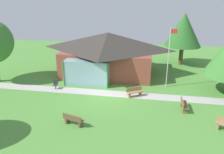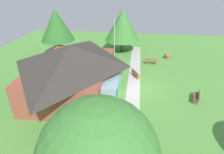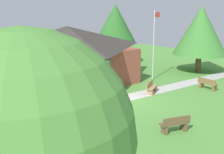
% 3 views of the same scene
% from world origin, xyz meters
% --- Properties ---
extents(ground_plane, '(44.00, 44.00, 0.00)m').
position_xyz_m(ground_plane, '(0.00, 0.00, 0.00)').
color(ground_plane, '#54933D').
extents(pavilion, '(10.51, 8.39, 4.56)m').
position_xyz_m(pavilion, '(-1.19, 6.21, 2.37)').
color(pavilion, brown).
rests_on(pavilion, ground_plane).
extents(footpath, '(25.99, 1.55, 0.03)m').
position_xyz_m(footpath, '(0.00, 0.67, 0.01)').
color(footpath, '#BCB7B2').
rests_on(footpath, ground_plane).
extents(flagpole, '(0.64, 0.08, 5.73)m').
position_xyz_m(flagpole, '(5.17, 3.18, 3.15)').
color(flagpole, silver).
rests_on(flagpole, ground_plane).
extents(bench_front_center, '(1.56, 0.86, 0.84)m').
position_xyz_m(bench_front_center, '(-1.57, -4.90, 0.40)').
color(bench_front_center, brown).
rests_on(bench_front_center, ground_plane).
extents(bench_rear_near_path, '(1.52, 1.12, 0.84)m').
position_xyz_m(bench_rear_near_path, '(2.28, 0.47, 0.40)').
color(bench_rear_near_path, '#9E7A51').
rests_on(bench_rear_near_path, ground_plane).
extents(bench_mid_right, '(0.46, 1.51, 0.84)m').
position_xyz_m(bench_mid_right, '(6.26, -1.39, 0.40)').
color(bench_mid_right, brown).
rests_on(bench_mid_right, ground_plane).
extents(patio_chair_west, '(0.51, 0.51, 0.86)m').
position_xyz_m(patio_chair_west, '(-5.23, 0.89, 0.42)').
color(patio_chair_west, '#33383D').
rests_on(patio_chair_west, ground_plane).
extents(tree_east_hedge, '(4.92, 4.92, 6.12)m').
position_xyz_m(tree_east_hedge, '(10.72, 2.69, 3.89)').
color(tree_east_hedge, brown).
rests_on(tree_east_hedge, ground_plane).
extents(tree_lawn_corner, '(3.84, 3.84, 5.61)m').
position_xyz_m(tree_lawn_corner, '(-10.18, -8.66, 3.67)').
color(tree_lawn_corner, brown).
rests_on(tree_lawn_corner, ground_plane).
extents(tree_behind_pavilion_right, '(4.39, 4.39, 6.34)m').
position_xyz_m(tree_behind_pavilion_right, '(7.30, 10.98, 4.34)').
color(tree_behind_pavilion_right, brown).
rests_on(tree_behind_pavilion_right, ground_plane).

